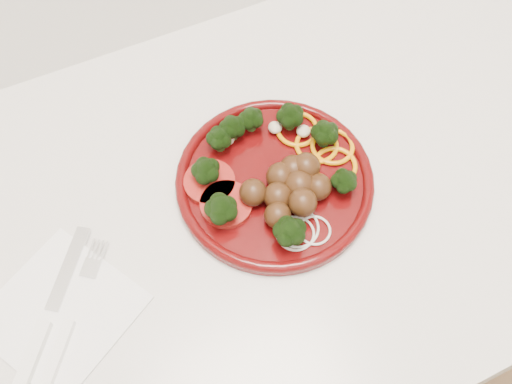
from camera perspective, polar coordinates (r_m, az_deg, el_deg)
name	(u,v)px	position (r m, az deg, el deg)	size (l,w,h in m)	color
counter	(218,326)	(1.11, -3.87, -13.20)	(2.40, 0.60, 0.90)	beige
plate	(275,177)	(0.70, 1.91, 1.56)	(0.25, 0.25, 0.05)	#440607
napkin	(61,312)	(0.68, -18.93, -11.24)	(0.15, 0.15, 0.00)	white
knife	(44,327)	(0.67, -20.43, -12.56)	(0.13, 0.16, 0.01)	silver
fork	(65,335)	(0.66, -18.56, -13.39)	(0.11, 0.15, 0.01)	white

